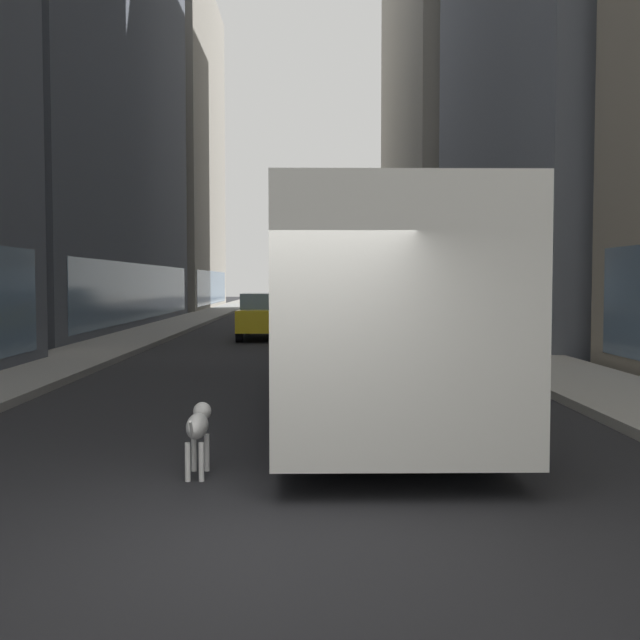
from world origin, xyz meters
The scene contains 10 objects.
ground_plane centered at (0.00, 35.00, 0.00)m, with size 120.00×120.00×0.00m, color #232326.
sidewalk_left centered at (-5.70, 35.00, 0.07)m, with size 2.40×110.00×0.15m, color gray.
sidewalk_right centered at (5.70, 35.00, 0.07)m, with size 2.40×110.00×0.15m, color #ADA89E.
building_left_far centered at (-11.90, 50.35, 11.86)m, with size 10.27×17.95×23.74m.
building_right_far centered at (11.90, 43.48, 15.06)m, with size 11.57×21.71×30.14m.
transit_bus centered at (1.20, 6.56, 1.78)m, with size 2.78×11.53×3.05m.
car_yellow_taxi centered at (-1.20, 21.13, 0.82)m, with size 1.84×4.65×1.62m.
car_silver_sedan centered at (2.80, 37.55, 0.82)m, with size 1.92×4.27×1.62m.
car_grey_wagon centered at (1.20, 43.74, 0.82)m, with size 1.84×4.00×1.62m.
dalmatian_dog centered at (-0.88, 1.96, 0.51)m, with size 0.22×0.96×0.72m.
Camera 1 is at (0.27, -5.94, 2.04)m, focal length 42.34 mm.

